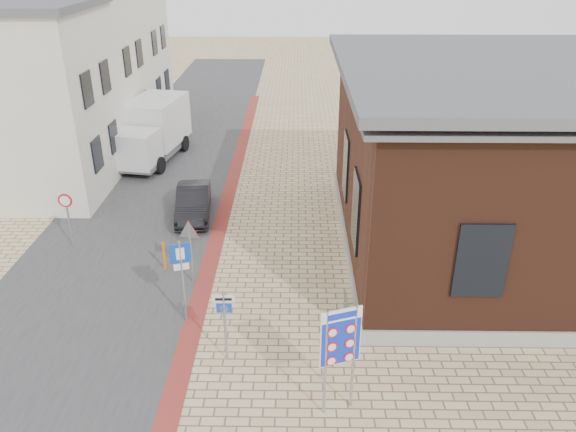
% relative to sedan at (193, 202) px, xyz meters
% --- Properties ---
extents(ground, '(120.00, 120.00, 0.00)m').
position_rel_sedan_xyz_m(ground, '(3.20, -9.35, -0.63)').
color(ground, tan).
rests_on(ground, ground).
extents(road_strip, '(7.00, 60.00, 0.02)m').
position_rel_sedan_xyz_m(road_strip, '(-2.30, 5.65, -0.62)').
color(road_strip, '#38383A').
rests_on(road_strip, ground).
extents(curb_strip, '(0.60, 40.00, 0.02)m').
position_rel_sedan_xyz_m(curb_strip, '(1.20, 0.65, -0.61)').
color(curb_strip, maroon).
rests_on(curb_strip, ground).
extents(brick_building, '(13.00, 13.00, 6.80)m').
position_rel_sedan_xyz_m(brick_building, '(12.19, -2.35, 2.86)').
color(brick_building, gray).
rests_on(brick_building, ground).
extents(townhouse_near, '(7.40, 6.40, 8.30)m').
position_rel_sedan_xyz_m(townhouse_near, '(-7.79, 2.65, 3.54)').
color(townhouse_near, silver).
rests_on(townhouse_near, ground).
extents(townhouse_mid, '(7.40, 6.40, 9.10)m').
position_rel_sedan_xyz_m(townhouse_mid, '(-7.79, 8.65, 3.94)').
color(townhouse_mid, silver).
rests_on(townhouse_mid, ground).
extents(townhouse_far, '(7.40, 6.40, 8.30)m').
position_rel_sedan_xyz_m(townhouse_far, '(-7.79, 14.65, 3.54)').
color(townhouse_far, silver).
rests_on(townhouse_far, ground).
extents(bike_rack, '(0.08, 1.80, 0.60)m').
position_rel_sedan_xyz_m(bike_rack, '(5.85, -7.15, -0.36)').
color(bike_rack, slate).
rests_on(bike_rack, ground).
extents(sedan, '(1.74, 3.93, 1.25)m').
position_rel_sedan_xyz_m(sedan, '(0.00, 0.00, 0.00)').
color(sedan, black).
rests_on(sedan, ground).
extents(box_truck, '(3.29, 6.17, 3.06)m').
position_rel_sedan_xyz_m(box_truck, '(-3.27, 6.88, 0.96)').
color(box_truck, slate).
rests_on(box_truck, ground).
extents(border_sign, '(0.97, 0.38, 2.97)m').
position_rel_sedan_xyz_m(border_sign, '(5.32, -10.85, 1.51)').
color(border_sign, gray).
rests_on(border_sign, ground).
extents(essen_sign, '(0.60, 0.07, 2.24)m').
position_rel_sedan_xyz_m(essen_sign, '(2.40, -9.05, 0.84)').
color(essen_sign, gray).
rests_on(essen_sign, ground).
extents(parking_sign, '(0.59, 0.21, 2.76)m').
position_rel_sedan_xyz_m(parking_sign, '(0.97, -7.35, 1.28)').
color(parking_sign, gray).
rests_on(parking_sign, ground).
extents(yield_sign, '(0.81, 0.18, 2.29)m').
position_rel_sedan_xyz_m(yield_sign, '(0.82, -5.16, 1.11)').
color(yield_sign, gray).
rests_on(yield_sign, ground).
extents(speed_sign, '(0.53, 0.07, 2.25)m').
position_rel_sedan_xyz_m(speed_sign, '(-4.08, -2.86, 0.87)').
color(speed_sign, gray).
rests_on(speed_sign, ground).
extents(bollard, '(0.10, 0.10, 1.08)m').
position_rel_sedan_xyz_m(bollard, '(-0.30, -4.35, -0.09)').
color(bollard, orange).
rests_on(bollard, ground).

